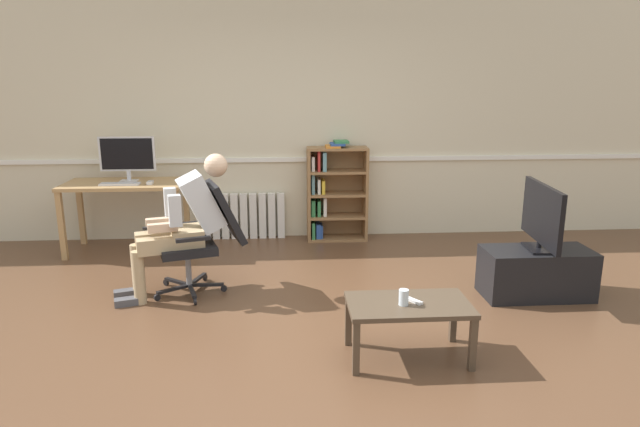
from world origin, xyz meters
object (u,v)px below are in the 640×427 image
at_px(radiator, 244,216).
at_px(drinking_glass, 404,297).
at_px(tv_screen, 542,216).
at_px(computer_desk, 125,192).
at_px(person_seated, 183,221).
at_px(computer_mouse, 150,183).
at_px(keyboard, 120,184).
at_px(tv_stand, 536,273).
at_px(imac_monitor, 127,155).
at_px(office_chair, 205,233).
at_px(coffee_table, 409,310).
at_px(spare_remote, 413,300).
at_px(bookshelf, 333,193).

relative_size(radiator, drinking_glass, 8.97).
bearing_deg(radiator, tv_screen, -36.87).
height_order(computer_desk, person_seated, person_seated).
relative_size(computer_desk, computer_mouse, 12.53).
bearing_deg(keyboard, computer_mouse, 3.76).
distance_m(radiator, drinking_glass, 3.23).
bearing_deg(tv_stand, computer_mouse, 157.69).
distance_m(radiator, tv_screen, 3.30).
bearing_deg(drinking_glass, keyboard, 135.16).
distance_m(imac_monitor, office_chair, 1.71).
bearing_deg(computer_mouse, coffee_table, -47.88).
bearing_deg(spare_remote, radiator, 78.96).
xyz_separation_m(computer_desk, tv_screen, (3.85, -1.57, 0.07)).
bearing_deg(tv_stand, person_seated, 174.60).
relative_size(imac_monitor, tv_screen, 0.70).
height_order(office_chair, tv_screen, tv_screen).
relative_size(computer_desk, imac_monitor, 2.13).
xyz_separation_m(person_seated, coffee_table, (1.68, -1.27, -0.31)).
height_order(office_chair, spare_remote, office_chair).
relative_size(radiator, spare_remote, 6.32).
relative_size(computer_mouse, tv_stand, 0.11).
relative_size(computer_mouse, bookshelf, 0.09).
distance_m(imac_monitor, coffee_table, 3.68).
bearing_deg(office_chair, coffee_table, 31.47).
distance_m(office_chair, drinking_glass, 1.99).
relative_size(computer_mouse, spare_remote, 0.67).
xyz_separation_m(bookshelf, office_chair, (-1.26, -1.53, -0.03)).
height_order(computer_desk, drinking_glass, computer_desk).
relative_size(bookshelf, tv_screen, 1.37).
height_order(imac_monitor, tv_screen, imac_monitor).
distance_m(computer_desk, spare_remote, 3.59).
height_order(keyboard, tv_screen, tv_screen).
height_order(computer_mouse, tv_screen, tv_screen).
xyz_separation_m(bookshelf, tv_screen, (1.59, -1.87, 0.16)).
bearing_deg(imac_monitor, radiator, 14.68).
bearing_deg(keyboard, radiator, 23.27).
bearing_deg(spare_remote, office_chair, 104.55).
bearing_deg(office_chair, drinking_glass, 29.91).
distance_m(drinking_glass, spare_remote, 0.10).
bearing_deg(person_seated, computer_mouse, -173.01).
distance_m(office_chair, spare_remote, 2.02).
distance_m(office_chair, tv_screen, 2.87).
bearing_deg(tv_screen, imac_monitor, 72.39).
bearing_deg(office_chair, tv_screen, 65.97).
xyz_separation_m(keyboard, bookshelf, (2.27, 0.43, -0.21)).
distance_m(computer_desk, office_chair, 1.59).
bearing_deg(computer_desk, person_seated, -57.42).
height_order(computer_mouse, tv_stand, computer_mouse).
height_order(person_seated, tv_screen, person_seated).
bearing_deg(tv_screen, bookshelf, 46.14).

